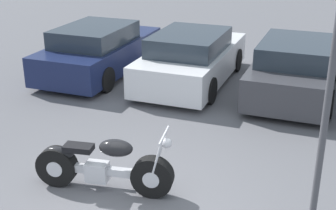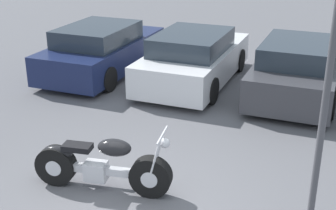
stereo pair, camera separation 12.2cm
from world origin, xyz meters
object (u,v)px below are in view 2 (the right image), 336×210
at_px(parked_car_dark_grey, 298,69).
at_px(parked_car_navy, 102,50).
at_px(motorcycle, 101,166).
at_px(parked_car_white, 194,59).
at_px(lamp_post, 329,74).

bearing_deg(parked_car_dark_grey, parked_car_navy, -177.16).
bearing_deg(motorcycle, parked_car_white, 93.41).
bearing_deg(parked_car_white, parked_car_dark_grey, 2.47).
xyz_separation_m(parked_car_dark_grey, lamp_post, (0.87, -5.34, 1.60)).
distance_m(parked_car_dark_grey, lamp_post, 5.64).
bearing_deg(parked_car_white, motorcycle, -86.59).
bearing_deg(motorcycle, lamp_post, 1.58).
xyz_separation_m(motorcycle, parked_car_white, (-0.32, 5.32, 0.22)).
xyz_separation_m(parked_car_white, lamp_post, (3.41, -5.23, 1.60)).
bearing_deg(lamp_post, motorcycle, -178.42).
relative_size(parked_car_dark_grey, lamp_post, 1.17).
height_order(parked_car_navy, parked_car_dark_grey, same).
relative_size(motorcycle, parked_car_dark_grey, 0.52).
height_order(motorcycle, parked_car_navy, parked_car_navy).
relative_size(parked_car_white, lamp_post, 1.17).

